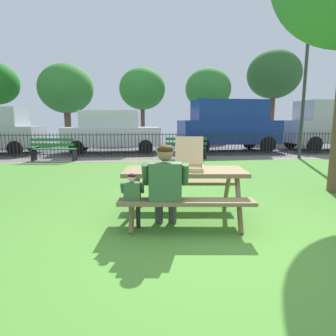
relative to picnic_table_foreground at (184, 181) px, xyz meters
name	(u,v)px	position (x,y,z in m)	size (l,w,h in m)	color
ground	(182,195)	(0.18, 1.41, -0.61)	(28.00, 12.40, 0.02)	#508E33
cobblestone_walkway	(161,159)	(0.18, 6.90, -0.60)	(28.00, 1.40, 0.01)	gray
street_asphalt	(154,148)	(0.18, 11.46, -0.60)	(28.00, 7.72, 0.01)	#424247
picnic_table_foreground	(184,181)	(0.00, 0.00, 0.00)	(1.95, 1.66, 0.79)	olive
pizza_box_open	(189,163)	(0.07, 0.01, 0.26)	(0.51, 0.55, 0.48)	tan
adult_at_table	(165,184)	(-0.33, -0.47, 0.06)	(0.63, 0.62, 1.19)	#414141
child_at_table	(133,196)	(-0.76, -0.45, -0.10)	(0.32, 0.31, 0.82)	#282828
iron_fence_streetside	(159,145)	(0.18, 7.60, -0.09)	(20.98, 0.03, 1.00)	#2D2823
park_bench_left	(54,150)	(-3.81, 6.77, -0.18)	(1.63, 0.60, 0.85)	#226731
park_bench_center	(186,149)	(1.16, 6.77, -0.18)	(1.62, 0.55, 0.85)	#235B37
lamp_post_walkway	(305,85)	(5.71, 6.52, 2.25)	(0.28, 0.28, 4.76)	#2D382D
parked_car_center	(112,131)	(-1.91, 9.44, 0.41)	(4.45, 2.02, 1.94)	silver
parked_car_right	(228,124)	(3.69, 9.45, 0.71)	(4.80, 2.29, 2.46)	navy
parked_car_far_right	(332,124)	(9.10, 9.45, 0.71)	(4.80, 2.29, 2.46)	#B4B0B6
far_tree_midleft	(66,89)	(-5.69, 17.15, 3.08)	(3.79, 3.79, 5.41)	brown
far_tree_center	(142,89)	(-0.33, 17.15, 3.14)	(3.31, 3.31, 5.25)	brown
far_tree_midright	(208,89)	(4.54, 17.15, 3.17)	(3.36, 3.36, 5.32)	brown
far_tree_right	(274,75)	(9.57, 17.15, 4.29)	(3.97, 3.97, 6.71)	brown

